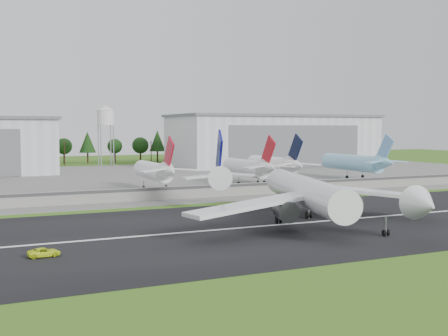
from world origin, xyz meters
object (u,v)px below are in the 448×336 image
main_airliner (307,199)px  parked_jet_red_b (251,167)px  parked_jet_red_a (156,171)px  parked_jet_navy (276,166)px  ground_vehicle (44,252)px  parked_jet_skyblue (358,162)px

main_airliner → parked_jet_red_b: 70.48m
parked_jet_red_a → parked_jet_navy: 40.67m
main_airliner → parked_jet_red_a: size_ratio=1.86×
main_airliner → ground_vehicle: main_airliner is taller
main_airliner → parked_jet_skyblue: size_ratio=1.56×
parked_jet_red_b → ground_vehicle: bearing=-133.7°
ground_vehicle → parked_jet_skyblue: bearing=-58.6°
parked_jet_red_a → parked_jet_skyblue: (77.36, 5.04, 0.22)m
parked_jet_red_a → parked_jet_red_b: size_ratio=1.00×
ground_vehicle → parked_jet_red_a: (40.89, 75.72, 5.24)m
parked_jet_red_b → parked_jet_navy: parked_jet_navy is taller
parked_jet_red_a → parked_jet_navy: parked_jet_navy is taller
parked_jet_red_a → parked_jet_navy: bearing=0.1°
main_airliner → parked_jet_navy: (31.28, 67.01, 1.50)m
parked_jet_skyblue → parked_jet_red_b: bearing=-173.8°
ground_vehicle → parked_jet_red_a: 86.22m
ground_vehicle → parked_jet_skyblue: 143.31m
ground_vehicle → parked_jet_red_b: 104.80m
parked_jet_navy → main_airliner: bearing=-115.0°
ground_vehicle → parked_jet_navy: bearing=-50.0°
parked_jet_red_b → main_airliner: bearing=-108.2°
parked_jet_navy → parked_jet_skyblue: bearing=7.7°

